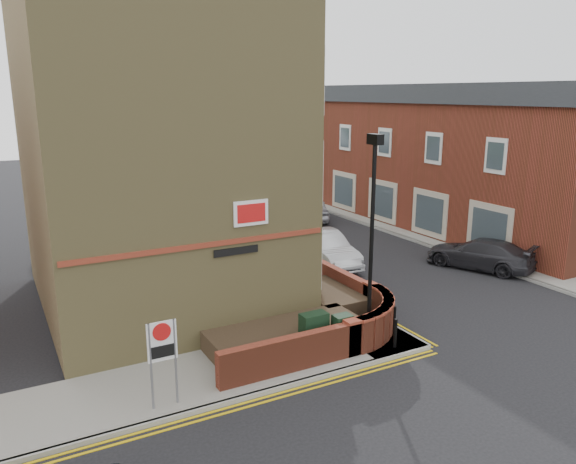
{
  "coord_description": "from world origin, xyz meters",
  "views": [
    {
      "loc": [
        -8.21,
        -11.74,
        7.56
      ],
      "look_at": [
        0.3,
        4.0,
        3.1
      ],
      "focal_mm": 35.0,
      "sensor_mm": 36.0,
      "label": 1
    }
  ],
  "objects_px": {
    "lamppost": "(372,239)",
    "zone_sign": "(162,348)",
    "utility_cabinet_large": "(314,333)",
    "silver_car_near": "(324,248)"
  },
  "relations": [
    {
      "from": "lamppost",
      "to": "zone_sign",
      "type": "bearing_deg",
      "value": -173.93
    },
    {
      "from": "utility_cabinet_large",
      "to": "silver_car_near",
      "type": "distance_m",
      "value": 9.07
    },
    {
      "from": "lamppost",
      "to": "silver_car_near",
      "type": "distance_m",
      "value": 8.65
    },
    {
      "from": "zone_sign",
      "to": "silver_car_near",
      "type": "relative_size",
      "value": 0.48
    },
    {
      "from": "zone_sign",
      "to": "silver_car_near",
      "type": "height_order",
      "value": "zone_sign"
    },
    {
      "from": "utility_cabinet_large",
      "to": "zone_sign",
      "type": "relative_size",
      "value": 0.55
    },
    {
      "from": "zone_sign",
      "to": "silver_car_near",
      "type": "xyz_separation_m",
      "value": [
        9.74,
        8.34,
        -0.89
      ]
    },
    {
      "from": "lamppost",
      "to": "zone_sign",
      "type": "distance_m",
      "value": 6.85
    },
    {
      "from": "utility_cabinet_large",
      "to": "zone_sign",
      "type": "xyz_separation_m",
      "value": [
        -4.7,
        -0.8,
        0.92
      ]
    },
    {
      "from": "lamppost",
      "to": "utility_cabinet_large",
      "type": "xyz_separation_m",
      "value": [
        -1.9,
        0.1,
        -2.62
      ]
    }
  ]
}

